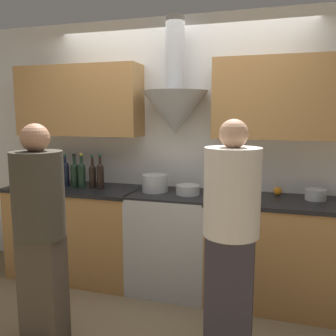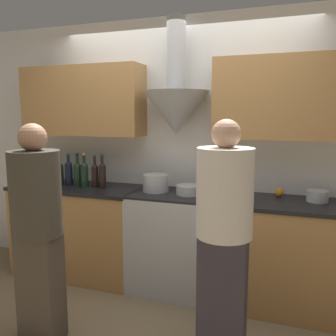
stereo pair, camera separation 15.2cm
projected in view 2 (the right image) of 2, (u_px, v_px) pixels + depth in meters
The scene contains 21 objects.
ground_plane at pixel (160, 304), 3.15m from camera, with size 12.00×12.00×0.00m, color #847051.
wall_back at pixel (178, 134), 3.49m from camera, with size 8.40×0.62×2.60m.
counter_left at pixel (79, 230), 3.72m from camera, with size 1.34×0.62×0.94m.
counter_right at pixel (275, 254), 3.08m from camera, with size 1.18×0.62×0.94m.
stove_range at pixel (172, 241), 3.39m from camera, with size 0.73×0.60×0.94m.
wine_bottle_0 at pixel (31, 171), 3.82m from camera, with size 0.07×0.07×0.32m.
wine_bottle_1 at pixel (37, 170), 3.78m from camera, with size 0.07×0.07×0.33m.
wine_bottle_2 at pixel (44, 171), 3.75m from camera, with size 0.07×0.07×0.33m.
wine_bottle_3 at pixel (51, 171), 3.73m from camera, with size 0.08×0.08×0.35m.
wine_bottle_4 at pixel (60, 172), 3.70m from camera, with size 0.07×0.07×0.32m.
wine_bottle_5 at pixel (69, 172), 3.66m from camera, with size 0.08×0.08×0.34m.
wine_bottle_6 at pixel (78, 173), 3.64m from camera, with size 0.08×0.08×0.34m.
wine_bottle_7 at pixel (84, 173), 3.59m from camera, with size 0.08×0.08×0.35m.
wine_bottle_8 at pixel (95, 174), 3.57m from camera, with size 0.07×0.07×0.33m.
wine_bottle_9 at pixel (102, 174), 3.51m from camera, with size 0.07×0.07×0.35m.
stock_pot at pixel (156, 183), 3.37m from camera, with size 0.24×0.24×0.16m.
mixing_bowl at pixel (188, 190), 3.24m from camera, with size 0.22×0.22×0.09m.
orange_fruit at pixel (279, 192), 3.17m from camera, with size 0.07×0.07×0.07m.
saucepan at pixel (317, 196), 2.98m from camera, with size 0.18×0.18×0.10m.
person_foreground_left at pixel (37, 225), 2.55m from camera, with size 0.36×0.36×1.60m.
person_foreground_right at pixel (224, 237), 2.24m from camera, with size 0.35×0.35×1.64m.
Camera 2 is at (1.04, -2.75, 1.66)m, focal length 38.00 mm.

